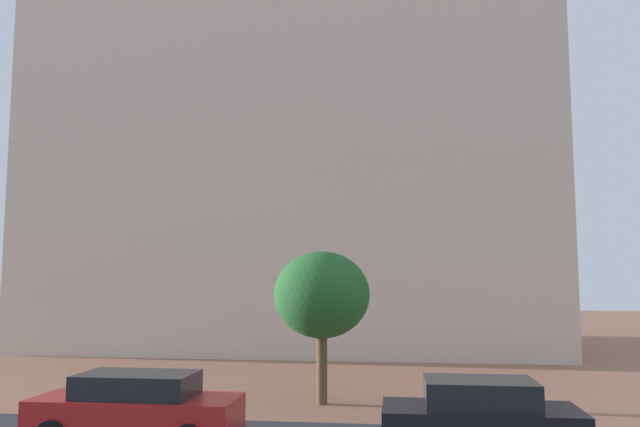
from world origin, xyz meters
TOP-DOWN VIEW (x-y plane):
  - landmark_building at (-3.64, 30.65)m, footprint 26.66×14.19m
  - car_red at (-4.14, 9.83)m, footprint 4.58×1.96m
  - car_black at (3.40, 9.83)m, footprint 4.09×1.99m
  - tree_curb_far at (-0.52, 14.51)m, footprint 2.84×2.84m

SIDE VIEW (x-z plane):
  - car_black at x=3.40m, z-range -0.04..1.48m
  - car_red at x=-4.14m, z-range -0.03..1.49m
  - tree_curb_far at x=-0.52m, z-range 0.92..5.36m
  - landmark_building at x=-3.64m, z-range -6.00..26.90m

